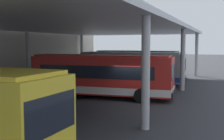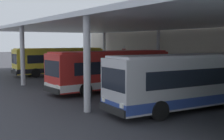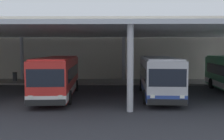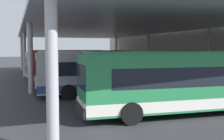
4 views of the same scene
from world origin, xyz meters
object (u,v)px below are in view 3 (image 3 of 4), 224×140
object	(u,v)px
bus_second_bay	(58,76)
trash_bin	(15,77)
bus_middle_bay	(158,76)
bench_waiting	(40,77)

from	to	relation	value
bus_second_bay	trash_bin	xyz separation A→B (m)	(-7.06, 9.20, -0.98)
bus_second_bay	trash_bin	distance (m)	11.64
bus_second_bay	bus_middle_bay	xyz separation A→B (m)	(8.08, 0.27, 0.00)
bus_second_bay	bench_waiting	xyz separation A→B (m)	(-4.10, 9.19, -0.99)
bench_waiting	trash_bin	xyz separation A→B (m)	(-2.97, 0.01, 0.01)
bench_waiting	bus_middle_bay	bearing A→B (deg)	-36.23
bus_middle_bay	bench_waiting	bearing A→B (deg)	143.77
bus_middle_bay	trash_bin	world-z (taller)	bus_middle_bay
bus_middle_bay	bench_waiting	xyz separation A→B (m)	(-12.18, 8.92, -0.99)
bus_middle_bay	trash_bin	size ratio (longest dim) A/B	10.85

